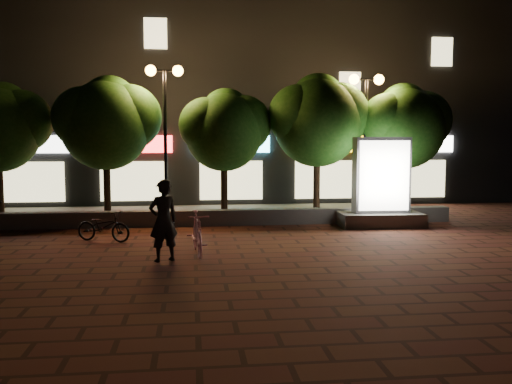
{
  "coord_description": "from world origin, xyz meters",
  "views": [
    {
      "loc": [
        -0.62,
        -13.66,
        2.75
      ],
      "look_at": [
        1.16,
        1.5,
        1.31
      ],
      "focal_mm": 38.41,
      "sensor_mm": 36.0,
      "label": 1
    }
  ],
  "objects": [
    {
      "name": "ground",
      "position": [
        0.0,
        0.0,
        0.0
      ],
      "size": [
        80.0,
        80.0,
        0.0
      ],
      "primitive_type": "plane",
      "color": "#502719",
      "rests_on": "ground"
    },
    {
      "name": "tree_far_right",
      "position": [
        7.05,
        5.46,
        3.37
      ],
      "size": [
        3.48,
        2.9,
        4.76
      ],
      "color": "black",
      "rests_on": "sidewalk"
    },
    {
      "name": "tree_right",
      "position": [
        3.86,
        5.46,
        3.57
      ],
      "size": [
        3.72,
        3.1,
        5.07
      ],
      "color": "black",
      "rests_on": "sidewalk"
    },
    {
      "name": "tree_mid",
      "position": [
        0.55,
        5.46,
        3.22
      ],
      "size": [
        3.24,
        2.7,
        4.5
      ],
      "color": "black",
      "rests_on": "sidewalk"
    },
    {
      "name": "scooter_parked",
      "position": [
        -3.03,
        1.48,
        0.42
      ],
      "size": [
        1.68,
        1.13,
        0.83
      ],
      "primitive_type": "imported",
      "rotation": [
        0.0,
        0.0,
        1.17
      ],
      "color": "black",
      "rests_on": "ground"
    },
    {
      "name": "tree_left",
      "position": [
        -3.45,
        5.46,
        3.44
      ],
      "size": [
        3.6,
        3.0,
        4.89
      ],
      "color": "black",
      "rests_on": "sidewalk"
    },
    {
      "name": "street_lamp_right",
      "position": [
        5.5,
        5.2,
        3.89
      ],
      "size": [
        1.26,
        0.36,
        4.98
      ],
      "color": "black",
      "rests_on": "sidewalk"
    },
    {
      "name": "street_lamp_left",
      "position": [
        -1.5,
        5.2,
        4.03
      ],
      "size": [
        1.26,
        0.36,
        5.18
      ],
      "color": "black",
      "rests_on": "sidewalk"
    },
    {
      "name": "retaining_wall",
      "position": [
        0.0,
        4.0,
        0.25
      ],
      "size": [
        16.0,
        0.45,
        0.5
      ],
      "primitive_type": "cube",
      "color": "#64625D",
      "rests_on": "ground"
    },
    {
      "name": "building_block",
      "position": [
        -0.01,
        12.99,
        5.0
      ],
      "size": [
        28.0,
        8.12,
        11.3
      ],
      "color": "black",
      "rests_on": "ground"
    },
    {
      "name": "sidewalk",
      "position": [
        0.0,
        6.5,
        0.04
      ],
      "size": [
        16.0,
        5.0,
        0.08
      ],
      "primitive_type": "cube",
      "color": "#64625D",
      "rests_on": "ground"
    },
    {
      "name": "rider",
      "position": [
        -1.27,
        -1.19,
        0.94
      ],
      "size": [
        0.81,
        0.7,
        1.87
      ],
      "primitive_type": "imported",
      "rotation": [
        0.0,
        0.0,
        3.58
      ],
      "color": "black",
      "rests_on": "ground"
    },
    {
      "name": "ad_kiosk",
      "position": [
        5.39,
        3.19,
        1.15
      ],
      "size": [
        2.67,
        1.39,
        2.85
      ],
      "color": "#64625D",
      "rests_on": "ground"
    },
    {
      "name": "scooter_pink",
      "position": [
        -0.51,
        -0.56,
        0.53
      ],
      "size": [
        0.65,
        1.79,
        1.05
      ],
      "primitive_type": "imported",
      "rotation": [
        0.0,
        0.0,
        0.09
      ],
      "color": "pink",
      "rests_on": "ground"
    }
  ]
}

